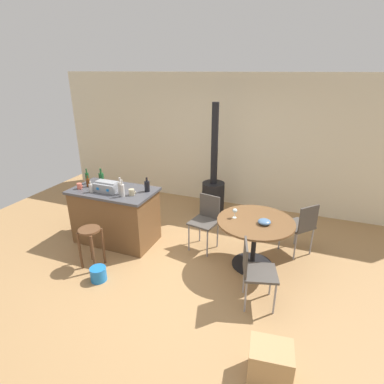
# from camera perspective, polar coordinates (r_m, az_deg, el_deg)

# --- Properties ---
(ground_plane) EXTENTS (8.80, 8.80, 0.00)m
(ground_plane) POSITION_cam_1_polar(r_m,az_deg,el_deg) (4.65, -1.66, -14.21)
(ground_plane) COLOR #A37A4C
(back_wall) EXTENTS (8.00, 0.10, 2.70)m
(back_wall) POSITION_cam_1_polar(r_m,az_deg,el_deg) (6.45, 7.60, 9.24)
(back_wall) COLOR beige
(back_wall) RESTS_ON ground_plane
(kitchen_island) EXTENTS (1.37, 0.78, 0.93)m
(kitchen_island) POSITION_cam_1_polar(r_m,az_deg,el_deg) (5.29, -14.05, -4.23)
(kitchen_island) COLOR brown
(kitchen_island) RESTS_ON ground_plane
(wooden_stool) EXTENTS (0.31, 0.31, 0.62)m
(wooden_stool) POSITION_cam_1_polar(r_m,az_deg,el_deg) (4.72, -18.39, -8.40)
(wooden_stool) COLOR brown
(wooden_stool) RESTS_ON ground_plane
(dining_table) EXTENTS (1.10, 1.10, 0.75)m
(dining_table) POSITION_cam_1_polar(r_m,az_deg,el_deg) (4.52, 11.64, -7.18)
(dining_table) COLOR black
(dining_table) RESTS_ON ground_plane
(folding_chair_near) EXTENTS (0.47, 0.47, 0.88)m
(folding_chair_near) POSITION_cam_1_polar(r_m,az_deg,el_deg) (4.92, 2.59, -4.88)
(folding_chair_near) COLOR #47423D
(folding_chair_near) RESTS_ON ground_plane
(folding_chair_far) EXTENTS (0.49, 0.49, 0.85)m
(folding_chair_far) POSITION_cam_1_polar(r_m,az_deg,el_deg) (3.87, 11.58, -13.89)
(folding_chair_far) COLOR #47423D
(folding_chair_far) RESTS_ON ground_plane
(folding_chair_left) EXTENTS (0.57, 0.57, 0.88)m
(folding_chair_left) POSITION_cam_1_polar(r_m,az_deg,el_deg) (5.02, 19.69, -5.74)
(folding_chair_left) COLOR #47423D
(folding_chair_left) RESTS_ON ground_plane
(wood_stove) EXTENTS (0.44, 0.45, 2.20)m
(wood_stove) POSITION_cam_1_polar(r_m,az_deg,el_deg) (6.04, 3.99, 0.38)
(wood_stove) COLOR black
(wood_stove) RESTS_ON ground_plane
(toolbox) EXTENTS (0.37, 0.25, 0.16)m
(toolbox) POSITION_cam_1_polar(r_m,az_deg,el_deg) (5.05, -15.51, 1.00)
(toolbox) COLOR gray
(toolbox) RESTS_ON kitchen_island
(bottle_0) EXTENTS (0.08, 0.08, 0.30)m
(bottle_0) POSITION_cam_1_polar(r_m,az_deg,el_deg) (5.31, -16.52, 2.34)
(bottle_0) COLOR #194C23
(bottle_0) RESTS_ON kitchen_island
(bottle_1) EXTENTS (0.08, 0.08, 0.27)m
(bottle_1) POSITION_cam_1_polar(r_m,az_deg,el_deg) (4.86, -13.20, 0.76)
(bottle_1) COLOR #B7B2AD
(bottle_1) RESTS_ON kitchen_island
(bottle_2) EXTENTS (0.06, 0.06, 0.27)m
(bottle_2) POSITION_cam_1_polar(r_m,az_deg,el_deg) (4.77, -12.85, 0.36)
(bottle_2) COLOR #B7B2AD
(bottle_2) RESTS_ON kitchen_island
(bottle_3) EXTENTS (0.06, 0.06, 0.26)m
(bottle_3) POSITION_cam_1_polar(r_m,az_deg,el_deg) (5.48, -18.94, 2.50)
(bottle_3) COLOR #194C23
(bottle_3) RESTS_ON kitchen_island
(bottle_4) EXTENTS (0.06, 0.06, 0.19)m
(bottle_4) POSITION_cam_1_polar(r_m,az_deg,el_deg) (5.34, -18.81, 1.69)
(bottle_4) COLOR #603314
(bottle_4) RESTS_ON kitchen_island
(bottle_5) EXTENTS (0.08, 0.08, 0.23)m
(bottle_5) POSITION_cam_1_polar(r_m,az_deg,el_deg) (4.90, -8.38, 1.11)
(bottle_5) COLOR black
(bottle_5) RESTS_ON kitchen_island
(bottle_6) EXTENTS (0.06, 0.06, 0.18)m
(bottle_6) POSITION_cam_1_polar(r_m,az_deg,el_deg) (5.08, -18.33, 0.73)
(bottle_6) COLOR #B7B2AD
(bottle_6) RESTS_ON kitchen_island
(cup_0) EXTENTS (0.12, 0.09, 0.10)m
(cup_0) POSITION_cam_1_polar(r_m,az_deg,el_deg) (4.81, -11.18, -0.03)
(cup_0) COLOR tan
(cup_0) RESTS_ON kitchen_island
(cup_1) EXTENTS (0.11, 0.08, 0.09)m
(cup_1) POSITION_cam_1_polar(r_m,az_deg,el_deg) (5.30, -20.23, 1.04)
(cup_1) COLOR #DB6651
(cup_1) RESTS_ON kitchen_island
(wine_glass) EXTENTS (0.07, 0.07, 0.14)m
(wine_glass) POSITION_cam_1_polar(r_m,az_deg,el_deg) (4.43, 7.99, -3.53)
(wine_glass) COLOR silver
(wine_glass) RESTS_ON dining_table
(serving_bowl) EXTENTS (0.18, 0.18, 0.07)m
(serving_bowl) POSITION_cam_1_polar(r_m,az_deg,el_deg) (4.36, 13.34, -5.42)
(serving_bowl) COLOR #4C7099
(serving_bowl) RESTS_ON dining_table
(cardboard_box) EXTENTS (0.43, 0.37, 0.39)m
(cardboard_box) POSITION_cam_1_polar(r_m,az_deg,el_deg) (3.35, 14.34, -28.53)
(cardboard_box) COLOR tan
(cardboard_box) RESTS_ON ground_plane
(plastic_bucket) EXTENTS (0.22, 0.22, 0.20)m
(plastic_bucket) POSITION_cam_1_polar(r_m,az_deg,el_deg) (4.58, -17.05, -14.40)
(plastic_bucket) COLOR blue
(plastic_bucket) RESTS_ON ground_plane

